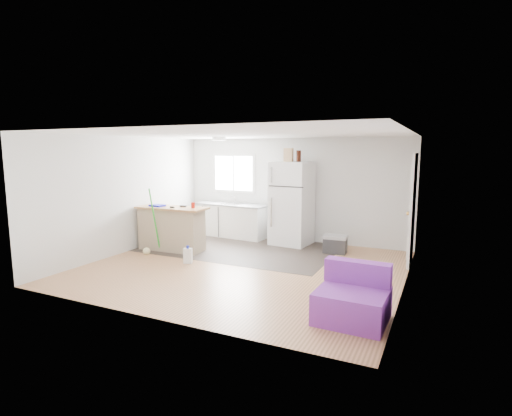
{
  "coord_description": "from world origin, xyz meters",
  "views": [
    {
      "loc": [
        3.23,
        -6.29,
        2.12
      ],
      "look_at": [
        -0.09,
        0.7,
        1.0
      ],
      "focal_mm": 28.0,
      "sensor_mm": 36.0,
      "label": 1
    }
  ],
  "objects_px": {
    "purple_seat": "(353,300)",
    "red_cup": "(193,205)",
    "peninsula": "(172,228)",
    "bottle_left": "(298,156)",
    "blue_tray": "(157,205)",
    "cardboard_box": "(288,155)",
    "refrigerator": "(292,203)",
    "cooler": "(335,244)",
    "mop": "(149,243)",
    "bottle_right": "(299,156)",
    "kitchen_cabinets": "(232,220)",
    "cleaner_jug": "(188,255)"
  },
  "relations": [
    {
      "from": "cardboard_box",
      "to": "kitchen_cabinets",
      "type": "bearing_deg",
      "value": 175.09
    },
    {
      "from": "peninsula",
      "to": "cardboard_box",
      "type": "xyz_separation_m",
      "value": [
        2.03,
        1.61,
        1.54
      ]
    },
    {
      "from": "refrigerator",
      "to": "purple_seat",
      "type": "xyz_separation_m",
      "value": [
        2.13,
        -3.54,
        -0.68
      ]
    },
    {
      "from": "peninsula",
      "to": "bottle_right",
      "type": "height_order",
      "value": "bottle_right"
    },
    {
      "from": "peninsula",
      "to": "refrigerator",
      "type": "distance_m",
      "value": 2.7
    },
    {
      "from": "peninsula",
      "to": "cleaner_jug",
      "type": "relative_size",
      "value": 4.51
    },
    {
      "from": "kitchen_cabinets",
      "to": "mop",
      "type": "relative_size",
      "value": 1.35
    },
    {
      "from": "kitchen_cabinets",
      "to": "mop",
      "type": "xyz_separation_m",
      "value": [
        -0.72,
        -2.23,
        -0.18
      ]
    },
    {
      "from": "kitchen_cabinets",
      "to": "red_cup",
      "type": "bearing_deg",
      "value": -84.44
    },
    {
      "from": "cardboard_box",
      "to": "bottle_left",
      "type": "distance_m",
      "value": 0.25
    },
    {
      "from": "cleaner_jug",
      "to": "bottle_right",
      "type": "height_order",
      "value": "bottle_right"
    },
    {
      "from": "mop",
      "to": "peninsula",
      "type": "bearing_deg",
      "value": 56.89
    },
    {
      "from": "cardboard_box",
      "to": "bottle_left",
      "type": "height_order",
      "value": "cardboard_box"
    },
    {
      "from": "kitchen_cabinets",
      "to": "red_cup",
      "type": "relative_size",
      "value": 15.52
    },
    {
      "from": "cleaner_jug",
      "to": "mop",
      "type": "bearing_deg",
      "value": 150.73
    },
    {
      "from": "refrigerator",
      "to": "cooler",
      "type": "height_order",
      "value": "refrigerator"
    },
    {
      "from": "peninsula",
      "to": "cleaner_jug",
      "type": "distance_m",
      "value": 1.18
    },
    {
      "from": "cardboard_box",
      "to": "blue_tray",
      "type": "bearing_deg",
      "value": -144.7
    },
    {
      "from": "mop",
      "to": "bottle_right",
      "type": "relative_size",
      "value": 5.51
    },
    {
      "from": "mop",
      "to": "bottle_left",
      "type": "height_order",
      "value": "bottle_left"
    },
    {
      "from": "red_cup",
      "to": "blue_tray",
      "type": "relative_size",
      "value": 0.4
    },
    {
      "from": "refrigerator",
      "to": "cooler",
      "type": "xyz_separation_m",
      "value": [
        1.11,
        -0.37,
        -0.75
      ]
    },
    {
      "from": "kitchen_cabinets",
      "to": "mop",
      "type": "height_order",
      "value": "mop"
    },
    {
      "from": "purple_seat",
      "to": "red_cup",
      "type": "distance_m",
      "value": 4.27
    },
    {
      "from": "kitchen_cabinets",
      "to": "cooler",
      "type": "height_order",
      "value": "kitchen_cabinets"
    },
    {
      "from": "purple_seat",
      "to": "mop",
      "type": "height_order",
      "value": "mop"
    },
    {
      "from": "red_cup",
      "to": "bottle_right",
      "type": "relative_size",
      "value": 0.48
    },
    {
      "from": "cleaner_jug",
      "to": "blue_tray",
      "type": "bearing_deg",
      "value": 133.46
    },
    {
      "from": "kitchen_cabinets",
      "to": "cleaner_jug",
      "type": "relative_size",
      "value": 5.45
    },
    {
      "from": "cleaner_jug",
      "to": "mop",
      "type": "distance_m",
      "value": 1.14
    },
    {
      "from": "cleaner_jug",
      "to": "blue_tray",
      "type": "relative_size",
      "value": 1.14
    },
    {
      "from": "kitchen_cabinets",
      "to": "purple_seat",
      "type": "bearing_deg",
      "value": -39.73
    },
    {
      "from": "peninsula",
      "to": "bottle_right",
      "type": "xyz_separation_m",
      "value": [
        2.27,
        1.64,
        1.52
      ]
    },
    {
      "from": "cooler",
      "to": "refrigerator",
      "type": "bearing_deg",
      "value": 158.31
    },
    {
      "from": "bottle_right",
      "to": "cooler",
      "type": "bearing_deg",
      "value": -22.29
    },
    {
      "from": "purple_seat",
      "to": "red_cup",
      "type": "bearing_deg",
      "value": 154.2
    },
    {
      "from": "kitchen_cabinets",
      "to": "cooler",
      "type": "bearing_deg",
      "value": -5.62
    },
    {
      "from": "blue_tray",
      "to": "red_cup",
      "type": "bearing_deg",
      "value": 6.74
    },
    {
      "from": "blue_tray",
      "to": "purple_seat",
      "type": "bearing_deg",
      "value": -22.21
    },
    {
      "from": "mop",
      "to": "cardboard_box",
      "type": "height_order",
      "value": "cardboard_box"
    },
    {
      "from": "cleaner_jug",
      "to": "red_cup",
      "type": "relative_size",
      "value": 2.85
    },
    {
      "from": "blue_tray",
      "to": "cardboard_box",
      "type": "height_order",
      "value": "cardboard_box"
    },
    {
      "from": "refrigerator",
      "to": "cooler",
      "type": "distance_m",
      "value": 1.39
    },
    {
      "from": "cooler",
      "to": "purple_seat",
      "type": "relative_size",
      "value": 0.57
    },
    {
      "from": "kitchen_cabinets",
      "to": "refrigerator",
      "type": "relative_size",
      "value": 1.0
    },
    {
      "from": "peninsula",
      "to": "red_cup",
      "type": "xyz_separation_m",
      "value": [
        0.53,
        0.05,
        0.52
      ]
    },
    {
      "from": "peninsula",
      "to": "bottle_left",
      "type": "bearing_deg",
      "value": 31.89
    },
    {
      "from": "peninsula",
      "to": "mop",
      "type": "xyz_separation_m",
      "value": [
        -0.22,
        -0.49,
        -0.24
      ]
    },
    {
      "from": "kitchen_cabinets",
      "to": "bottle_left",
      "type": "xyz_separation_m",
      "value": [
        1.77,
        -0.19,
        1.58
      ]
    },
    {
      "from": "purple_seat",
      "to": "cardboard_box",
      "type": "distance_m",
      "value": 4.53
    }
  ]
}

